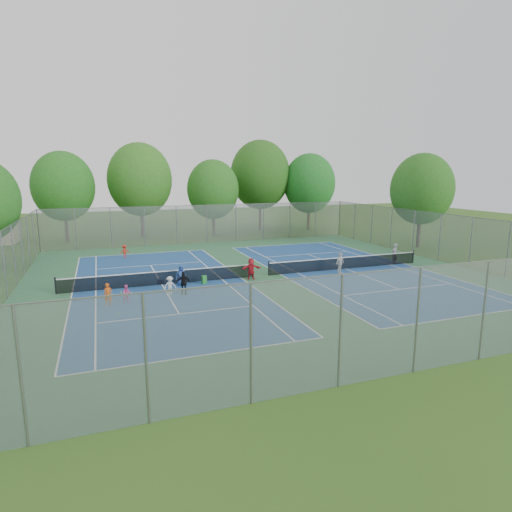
{
  "coord_description": "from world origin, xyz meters",
  "views": [
    {
      "loc": [
        -10.58,
        -27.86,
        7.28
      ],
      "look_at": [
        0.0,
        1.0,
        1.3
      ],
      "focal_mm": 30.0,
      "sensor_mm": 36.0,
      "label": 1
    }
  ],
  "objects": [
    {
      "name": "ground",
      "position": [
        0.0,
        0.0,
        0.0
      ],
      "size": [
        120.0,
        120.0,
        0.0
      ],
      "primitive_type": "plane",
      "color": "#32591B",
      "rests_on": "ground"
    },
    {
      "name": "court_pad",
      "position": [
        0.0,
        0.0,
        0.01
      ],
      "size": [
        32.0,
        32.0,
        0.01
      ],
      "primitive_type": "cube",
      "color": "#2F643F",
      "rests_on": "ground"
    },
    {
      "name": "court_left",
      "position": [
        -7.0,
        0.0,
        0.02
      ],
      "size": [
        10.97,
        23.77,
        0.01
      ],
      "primitive_type": "cube",
      "color": "navy",
      "rests_on": "court_pad"
    },
    {
      "name": "court_right",
      "position": [
        7.0,
        0.0,
        0.02
      ],
      "size": [
        10.97,
        23.77,
        0.01
      ],
      "primitive_type": "cube",
      "color": "navy",
      "rests_on": "court_pad"
    },
    {
      "name": "net_left",
      "position": [
        -7.0,
        0.0,
        0.46
      ],
      "size": [
        12.87,
        0.1,
        0.91
      ],
      "primitive_type": "cube",
      "color": "black",
      "rests_on": "ground"
    },
    {
      "name": "net_right",
      "position": [
        7.0,
        0.0,
        0.46
      ],
      "size": [
        12.87,
        0.1,
        0.91
      ],
      "primitive_type": "cube",
      "color": "black",
      "rests_on": "ground"
    },
    {
      "name": "fence_north",
      "position": [
        0.0,
        16.0,
        2.0
      ],
      "size": [
        32.0,
        0.1,
        4.0
      ],
      "primitive_type": "cube",
      "color": "gray",
      "rests_on": "ground"
    },
    {
      "name": "fence_south",
      "position": [
        0.0,
        -16.0,
        2.0
      ],
      "size": [
        32.0,
        0.1,
        4.0
      ],
      "primitive_type": "cube",
      "color": "gray",
      "rests_on": "ground"
    },
    {
      "name": "fence_west",
      "position": [
        -16.0,
        0.0,
        2.0
      ],
      "size": [
        0.1,
        32.0,
        4.0
      ],
      "primitive_type": "cube",
      "rotation": [
        0.0,
        0.0,
        1.57
      ],
      "color": "gray",
      "rests_on": "ground"
    },
    {
      "name": "fence_east",
      "position": [
        16.0,
        0.0,
        2.0
      ],
      "size": [
        0.1,
        32.0,
        4.0
      ],
      "primitive_type": "cube",
      "rotation": [
        0.0,
        0.0,
        1.57
      ],
      "color": "gray",
      "rests_on": "ground"
    },
    {
      "name": "tree_nw",
      "position": [
        -14.0,
        22.0,
        5.89
      ],
      "size": [
        6.4,
        6.4,
        9.58
      ],
      "color": "#443326",
      "rests_on": "ground"
    },
    {
      "name": "tree_nl",
      "position": [
        -6.0,
        23.0,
        6.54
      ],
      "size": [
        7.2,
        7.2,
        10.69
      ],
      "color": "#443326",
      "rests_on": "ground"
    },
    {
      "name": "tree_nc",
      "position": [
        2.0,
        21.0,
        5.39
      ],
      "size": [
        6.0,
        6.0,
        8.85
      ],
      "color": "#443326",
      "rests_on": "ground"
    },
    {
      "name": "tree_nr",
      "position": [
        9.0,
        24.0,
        7.04
      ],
      "size": [
        7.6,
        7.6,
        11.42
      ],
      "color": "#443326",
      "rests_on": "ground"
    },
    {
      "name": "tree_ne",
      "position": [
        15.0,
        22.0,
        5.97
      ],
      "size": [
        6.6,
        6.6,
        9.77
      ],
      "color": "#443326",
      "rests_on": "ground"
    },
    {
      "name": "tree_side_e",
      "position": [
        19.0,
        6.0,
        5.74
      ],
      "size": [
        6.0,
        6.0,
        9.2
      ],
      "color": "#443326",
      "rests_on": "ground"
    },
    {
      "name": "ball_crate",
      "position": [
        -7.03,
        0.43,
        0.15
      ],
      "size": [
        0.42,
        0.42,
        0.3
      ],
      "primitive_type": "cube",
      "rotation": [
        0.0,
        0.0,
        0.24
      ],
      "color": "#1746B3",
      "rests_on": "ground"
    },
    {
      "name": "ball_hopper",
      "position": [
        -4.32,
        -0.73,
        0.29
      ],
      "size": [
        0.33,
        0.33,
        0.57
      ],
      "primitive_type": "cube",
      "rotation": [
        0.0,
        0.0,
        0.13
      ],
      "color": "#258A2F",
      "rests_on": "ground"
    },
    {
      "name": "student_a",
      "position": [
        -10.42,
        -3.45,
        0.63
      ],
      "size": [
        0.49,
        0.35,
        1.26
      ],
      "primitive_type": "imported",
      "rotation": [
        0.0,
        0.0,
        0.11
      ],
      "color": "#D75814",
      "rests_on": "ground"
    },
    {
      "name": "student_b",
      "position": [
        -9.41,
        -3.3,
        0.52
      ],
      "size": [
        0.53,
        0.42,
        1.04
      ],
      "primitive_type": "imported",
      "rotation": [
        0.0,
        0.0,
        0.06
      ],
      "color": "#E3589A",
      "rests_on": "ground"
    },
    {
      "name": "student_c",
      "position": [
        -6.85,
        -2.56,
        0.58
      ],
      "size": [
        0.77,
        0.47,
        1.16
      ],
      "primitive_type": "imported",
      "rotation": [
        0.0,
        0.0,
        -0.06
      ],
      "color": "silver",
      "rests_on": "ground"
    },
    {
      "name": "student_d",
      "position": [
        -6.06,
        -2.7,
        0.71
      ],
      "size": [
        0.89,
        0.55,
        1.42
      ],
      "primitive_type": "imported",
      "rotation": [
        0.0,
        0.0,
        -0.26
      ],
      "color": "black",
      "rests_on": "ground"
    },
    {
      "name": "student_e",
      "position": [
        -5.82,
        -0.6,
        0.68
      ],
      "size": [
        0.73,
        0.54,
        1.36
      ],
      "primitive_type": "imported",
      "rotation": [
        0.0,
        0.0,
        -0.18
      ],
      "color": "#26478D",
      "rests_on": "ground"
    },
    {
      "name": "student_f",
      "position": [
        -0.94,
        -0.6,
        0.75
      ],
      "size": [
        1.43,
        0.6,
        1.49
      ],
      "primitive_type": "imported",
      "rotation": [
        0.0,
        0.0,
        -0.12
      ],
      "color": "red",
      "rests_on": "ground"
    },
    {
      "name": "child_far_baseline",
      "position": [
        -8.75,
        10.42,
        0.58
      ],
      "size": [
        0.83,
        0.58,
        1.17
      ],
      "primitive_type": "imported",
      "rotation": [
        0.0,
        0.0,
        3.35
      ],
      "color": "red",
      "rests_on": "ground"
    },
    {
      "name": "instructor",
      "position": [
        11.69,
        0.23,
        0.84
      ],
      "size": [
        0.72,
        0.6,
        1.68
      ],
      "primitive_type": "imported",
      "rotation": [
        0.0,
        0.0,
        3.51
      ],
      "color": "gray",
      "rests_on": "ground"
    },
    {
      "name": "teen_court_b",
      "position": [
        5.79,
        -1.16,
        0.78
      ],
      "size": [
        0.98,
        0.74,
        1.55
      ],
      "primitive_type": "imported",
      "rotation": [
        0.0,
        0.0,
        0.45
      ],
      "color": "silver",
      "rests_on": "ground"
    },
    {
      "name": "tennis_ball_0",
      "position": [
        -4.38,
        -4.03,
        0.03
      ],
      "size": [
        0.07,
        0.07,
        0.07
      ],
      "primitive_type": "sphere",
      "color": "yellow",
      "rests_on": "ground"
    },
    {
      "name": "tennis_ball_1",
      "position": [
        -4.93,
        -2.75,
        0.03
      ],
      "size": [
        0.07,
        0.07,
        0.07
      ],
      "primitive_type": "sphere",
      "color": "#ABC42D",
      "rests_on": "ground"
    },
    {
      "name": "tennis_ball_2",
      "position": [
        -7.01,
        -2.12,
        0.03
      ],
      "size": [
        0.07,
        0.07,
        0.07
      ],
      "primitive_type": "sphere",
      "color": "gold",
      "rests_on": "ground"
    },
    {
      "name": "tennis_ball_3",
      "position": [
        -10.45,
        -2.25,
        0.03
      ],
      "size": [
        0.07,
        0.07,
        0.07
      ],
      "primitive_type": "sphere",
      "color": "#E7F037",
      "rests_on": "ground"
    },
    {
      "name": "tennis_ball_4",
      "position": [
        -7.75,
        -1.89,
        0.03
      ],
      "size": [
        0.07,
        0.07,
        0.07
      ],
      "primitive_type": "sphere",
      "color": "#BFD230",
      "rests_on": "ground"
    },
    {
      "name": "tennis_ball_5",
      "position": [
        -6.11,
        -2.73,
        0.03
      ],
      "size": [
        0.07,
        0.07,
        0.07
      ],
      "primitive_type": "sphere",
      "color": "#C3DE33",
      "rests_on": "ground"
    },
    {
      "name": "tennis_ball_6",
      "position": [
        -3.2,
        -4.12,
        0.03
      ],
      "size": [
        0.07,
        0.07,
        0.07
      ],
      "primitive_type": "sphere",
      "color": "#AFC62E",
      "rests_on": "ground"
    },
    {
      "name": "tennis_ball_7",
      "position": [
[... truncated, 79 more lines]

